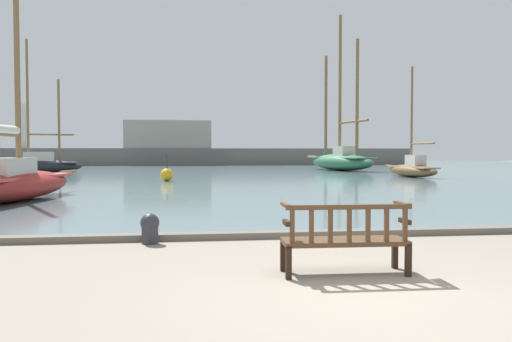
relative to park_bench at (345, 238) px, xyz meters
name	(u,v)px	position (x,y,z in m)	size (l,w,h in m)	color
ground_plane	(368,298)	(-0.06, -1.03, -0.47)	(160.00, 160.00, 0.00)	gray
harbor_water	(213,168)	(-0.06, 42.97, -0.43)	(100.00, 80.00, 0.08)	slate
quay_edge_kerb	(296,234)	(-0.06, 2.82, -0.41)	(40.00, 0.30, 0.12)	#675F54
park_bench	(345,238)	(0.00, 0.00, 0.00)	(1.61, 0.56, 0.92)	black
sailboat_nearest_starboard	(341,158)	(10.09, 33.56, 0.66)	(4.44, 10.55, 12.70)	#2D6647
sailboat_distant_harbor	(16,181)	(-7.39, 10.00, 0.21)	(2.72, 7.58, 6.67)	maroon
sailboat_far_port	(412,168)	(11.22, 22.55, 0.13)	(1.81, 5.95, 6.68)	brown
sailboat_nearest_port	(32,163)	(-12.84, 29.29, 0.35)	(6.72, 3.17, 9.10)	black
mooring_bollard	(150,228)	(-2.68, 2.51, -0.19)	(0.33, 0.33, 0.52)	#2D2D33
channel_buoy	(167,175)	(-3.31, 20.02, -0.05)	(0.66, 0.66, 1.36)	gold
far_breakwater	(198,152)	(-1.39, 52.25, 1.15)	(48.43, 2.40, 6.96)	#66605B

